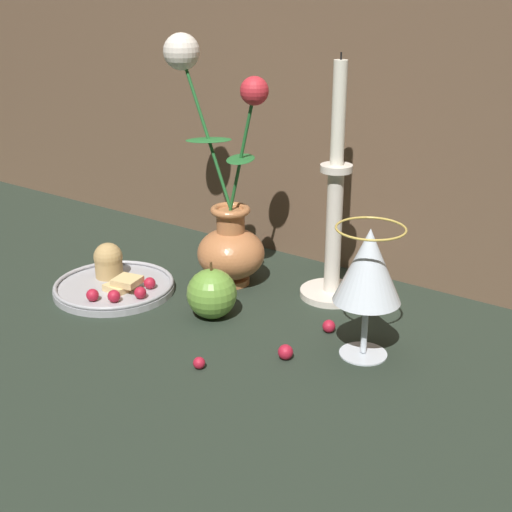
{
  "coord_description": "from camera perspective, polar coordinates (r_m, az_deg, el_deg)",
  "views": [
    {
      "loc": [
        0.53,
        -0.69,
        0.45
      ],
      "look_at": [
        0.01,
        0.04,
        0.1
      ],
      "focal_mm": 50.0,
      "sensor_mm": 36.0,
      "label": 1
    }
  ],
  "objects": [
    {
      "name": "ground_plane",
      "position": [
        0.98,
        -1.71,
        -6.11
      ],
      "size": [
        2.4,
        2.4,
        0.0
      ],
      "primitive_type": "plane",
      "color": "#232D23",
      "rests_on": "ground"
    },
    {
      "name": "berry_front_center",
      "position": [
        0.89,
        -4.57,
        -8.53
      ],
      "size": [
        0.02,
        0.02,
        0.02
      ],
      "primitive_type": "sphere",
      "color": "#AD192D",
      "rests_on": "ground_plane"
    },
    {
      "name": "wine_glass",
      "position": [
        0.88,
        8.97,
        -1.09
      ],
      "size": [
        0.09,
        0.09,
        0.17
      ],
      "color": "silver",
      "rests_on": "ground_plane"
    },
    {
      "name": "plate_with_pastries",
      "position": [
        1.12,
        -11.24,
        -1.96
      ],
      "size": [
        0.18,
        0.18,
        0.07
      ],
      "color": "#A3A3A8",
      "rests_on": "ground_plane"
    },
    {
      "name": "apple_beside_vase",
      "position": [
        1.01,
        -3.56,
        -3.02
      ],
      "size": [
        0.07,
        0.07,
        0.08
      ],
      "color": "#669938",
      "rests_on": "ground_plane"
    },
    {
      "name": "candlestick",
      "position": [
        1.05,
        6.26,
        2.46
      ],
      "size": [
        0.09,
        0.09,
        0.36
      ],
      "color": "silver",
      "rests_on": "ground_plane"
    },
    {
      "name": "vase",
      "position": [
        1.1,
        -2.42,
        3.16
      ],
      "size": [
        0.18,
        0.11,
        0.38
      ],
      "color": "#B77042",
      "rests_on": "ground_plane"
    },
    {
      "name": "berry_near_plate",
      "position": [
        0.98,
        5.85,
        -5.61
      ],
      "size": [
        0.02,
        0.02,
        0.02
      ],
      "primitive_type": "sphere",
      "color": "#AD192D",
      "rests_on": "ground_plane"
    },
    {
      "name": "berry_by_glass_stem",
      "position": [
        0.91,
        2.37,
        -7.69
      ],
      "size": [
        0.02,
        0.02,
        0.02
      ],
      "primitive_type": "sphere",
      "color": "#AD192D",
      "rests_on": "ground_plane"
    }
  ]
}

